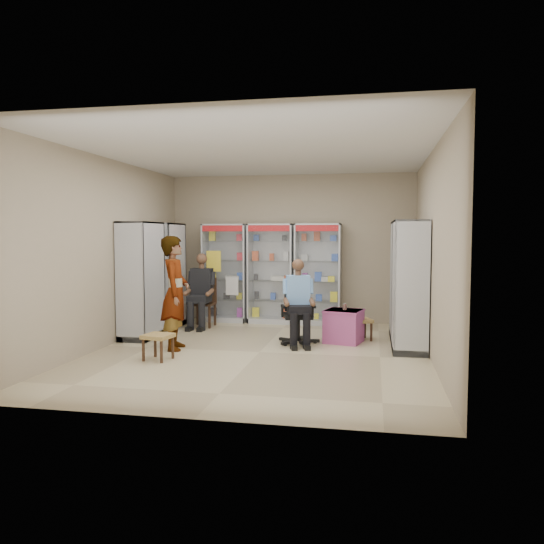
% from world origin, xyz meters
% --- Properties ---
extents(floor, '(6.00, 6.00, 0.00)m').
position_xyz_m(floor, '(0.00, 0.00, 0.00)').
color(floor, tan).
rests_on(floor, ground).
extents(room_shell, '(5.02, 6.02, 3.01)m').
position_xyz_m(room_shell, '(0.00, 0.00, 1.97)').
color(room_shell, tan).
rests_on(room_shell, ground).
extents(cabinet_back_left, '(0.90, 0.50, 2.00)m').
position_xyz_m(cabinet_back_left, '(-1.30, 2.73, 1.00)').
color(cabinet_back_left, '#A8ACB0').
rests_on(cabinet_back_left, floor).
extents(cabinet_back_mid, '(0.90, 0.50, 2.00)m').
position_xyz_m(cabinet_back_mid, '(-0.35, 2.73, 1.00)').
color(cabinet_back_mid, '#BBBDC3').
rests_on(cabinet_back_mid, floor).
extents(cabinet_back_right, '(0.90, 0.50, 2.00)m').
position_xyz_m(cabinet_back_right, '(0.60, 2.73, 1.00)').
color(cabinet_back_right, '#AEB1B6').
rests_on(cabinet_back_right, floor).
extents(cabinet_right_far, '(0.90, 0.50, 2.00)m').
position_xyz_m(cabinet_right_far, '(2.23, 1.60, 1.00)').
color(cabinet_right_far, '#A0A1A7').
rests_on(cabinet_right_far, floor).
extents(cabinet_right_near, '(0.90, 0.50, 2.00)m').
position_xyz_m(cabinet_right_near, '(2.23, 0.50, 1.00)').
color(cabinet_right_near, '#A0A2A7').
rests_on(cabinet_right_near, floor).
extents(cabinet_left_far, '(0.90, 0.50, 2.00)m').
position_xyz_m(cabinet_left_far, '(-2.23, 1.80, 1.00)').
color(cabinet_left_far, '#9FA0A6').
rests_on(cabinet_left_far, floor).
extents(cabinet_left_near, '(0.90, 0.50, 2.00)m').
position_xyz_m(cabinet_left_near, '(-2.23, 0.70, 1.00)').
color(cabinet_left_near, '#B1B3B8').
rests_on(cabinet_left_near, floor).
extents(wooden_chair, '(0.42, 0.42, 0.94)m').
position_xyz_m(wooden_chair, '(-1.55, 2.00, 0.47)').
color(wooden_chair, black).
rests_on(wooden_chair, floor).
extents(seated_customer, '(0.44, 0.60, 1.34)m').
position_xyz_m(seated_customer, '(-1.55, 1.95, 0.67)').
color(seated_customer, black).
rests_on(seated_customer, floor).
extents(office_chair, '(0.68, 0.68, 1.02)m').
position_xyz_m(office_chair, '(0.48, 0.74, 0.51)').
color(office_chair, black).
rests_on(office_chair, floor).
extents(seated_shopkeeper, '(0.56, 0.68, 1.30)m').
position_xyz_m(seated_shopkeeper, '(0.48, 0.69, 0.65)').
color(seated_shopkeeper, '#638CC4').
rests_on(seated_shopkeeper, floor).
extents(pink_trunk, '(0.68, 0.66, 0.54)m').
position_xyz_m(pink_trunk, '(1.21, 0.98, 0.27)').
color(pink_trunk, '#B04688').
rests_on(pink_trunk, floor).
extents(tea_glass, '(0.07, 0.07, 0.10)m').
position_xyz_m(tea_glass, '(1.23, 1.01, 0.59)').
color(tea_glass, '#5C1907').
rests_on(tea_glass, pink_trunk).
extents(woven_stool_a, '(0.47, 0.47, 0.36)m').
position_xyz_m(woven_stool_a, '(1.47, 1.23, 0.18)').
color(woven_stool_a, '#9F7D43').
rests_on(woven_stool_a, floor).
extents(woven_stool_b, '(0.43, 0.43, 0.37)m').
position_xyz_m(woven_stool_b, '(-1.31, -0.76, 0.18)').
color(woven_stool_b, olive).
rests_on(woven_stool_b, floor).
extents(standing_man, '(0.54, 0.71, 1.76)m').
position_xyz_m(standing_man, '(-1.33, -0.03, 0.88)').
color(standing_man, gray).
rests_on(standing_man, floor).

